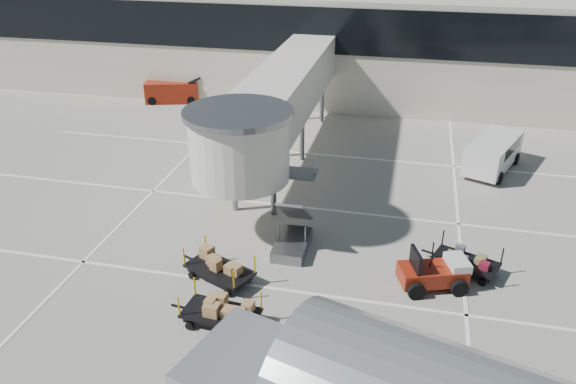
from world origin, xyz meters
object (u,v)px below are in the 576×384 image
(minivan, at_px, (494,151))
(baggage_tug, at_px, (434,273))
(box_cart_far, at_px, (219,270))
(belt_loader, at_px, (173,92))
(suitcase_cart, at_px, (465,262))
(box_cart_near, at_px, (217,312))

(minivan, bearing_deg, baggage_tug, -82.68)
(box_cart_far, xyz_separation_m, belt_loader, (-11.41, 21.94, 0.29))
(baggage_tug, distance_m, belt_loader, 28.56)
(baggage_tug, height_order, belt_loader, belt_loader)
(minivan, bearing_deg, suitcase_cart, -78.20)
(baggage_tug, xyz_separation_m, box_cart_far, (-8.57, -1.54, -0.12))
(box_cart_near, relative_size, belt_loader, 0.75)
(baggage_tug, distance_m, suitcase_cart, 1.91)
(suitcase_cart, height_order, minivan, minivan)
(suitcase_cart, height_order, box_cart_far, box_cart_far)
(box_cart_far, bearing_deg, belt_loader, 140.95)
(box_cart_near, bearing_deg, minivan, 61.75)
(belt_loader, bearing_deg, baggage_tug, -61.25)
(suitcase_cart, bearing_deg, minivan, 100.89)
(box_cart_far, bearing_deg, minivan, 73.24)
(box_cart_far, xyz_separation_m, minivan, (11.93, 14.10, 0.61))
(baggage_tug, bearing_deg, box_cart_far, 170.55)
(belt_loader, bearing_deg, suitcase_cart, -57.43)
(suitcase_cart, relative_size, belt_loader, 0.70)
(box_cart_far, distance_m, belt_loader, 24.73)
(box_cart_near, xyz_separation_m, box_cart_far, (-0.82, 2.59, -0.03))
(suitcase_cart, bearing_deg, box_cart_far, -142.07)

